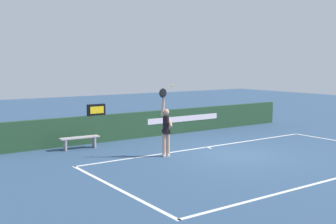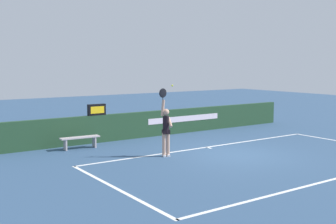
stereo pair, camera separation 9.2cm
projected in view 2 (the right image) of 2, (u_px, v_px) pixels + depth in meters
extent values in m
plane|color=#324E70|center=(235.00, 154.00, 15.78)|extent=(60.00, 60.00, 0.00)
cube|color=white|center=(207.00, 147.00, 17.15)|extent=(11.41, 0.12, 0.00)
cube|color=white|center=(333.00, 179.00, 12.39)|extent=(11.41, 0.12, 0.00)
cube|color=white|center=(115.00, 188.00, 11.56)|extent=(0.12, 5.94, 0.00)
cube|color=white|center=(209.00, 148.00, 17.03)|extent=(0.12, 0.30, 0.00)
cube|color=#214228|center=(160.00, 123.00, 19.93)|extent=(15.67, 0.23, 1.19)
cube|color=silver|center=(185.00, 119.00, 20.61)|extent=(4.23, 0.01, 0.27)
cube|color=black|center=(97.00, 110.00, 18.01)|extent=(0.80, 0.17, 0.48)
cube|color=yellow|center=(97.00, 110.00, 17.93)|extent=(0.62, 0.01, 0.30)
cylinder|color=tan|center=(168.00, 144.00, 15.45)|extent=(0.13, 0.13, 0.88)
cylinder|color=tan|center=(164.00, 145.00, 15.40)|extent=(0.13, 0.13, 0.88)
cube|color=white|center=(168.00, 155.00, 15.48)|extent=(0.17, 0.26, 0.07)
cube|color=white|center=(164.00, 156.00, 15.43)|extent=(0.17, 0.26, 0.07)
cylinder|color=black|center=(166.00, 124.00, 15.34)|extent=(0.23, 0.23, 0.62)
cube|color=black|center=(166.00, 132.00, 15.37)|extent=(0.32, 0.29, 0.16)
sphere|color=tan|center=(166.00, 112.00, 15.29)|extent=(0.23, 0.23, 0.23)
cylinder|color=tan|center=(163.00, 108.00, 15.24)|extent=(0.18, 0.15, 0.59)
cylinder|color=tan|center=(169.00, 122.00, 15.30)|extent=(0.24, 0.49, 0.40)
ellipsoid|color=black|center=(163.00, 93.00, 15.17)|extent=(0.31, 0.12, 0.37)
cylinder|color=black|center=(163.00, 98.00, 15.20)|extent=(0.03, 0.03, 0.18)
sphere|color=#CEE231|center=(172.00, 86.00, 15.27)|extent=(0.07, 0.07, 0.07)
cube|color=#BBABB0|center=(80.00, 137.00, 16.80)|extent=(1.61, 0.45, 0.05)
cube|color=#BBABB0|center=(65.00, 145.00, 16.51)|extent=(0.08, 0.32, 0.46)
cube|color=#BBABB0|center=(94.00, 142.00, 17.13)|extent=(0.08, 0.32, 0.46)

